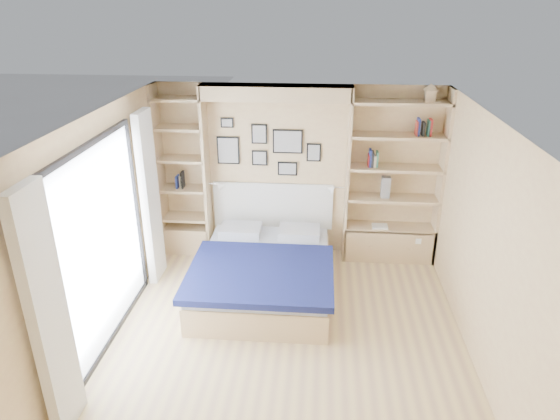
{
  "coord_description": "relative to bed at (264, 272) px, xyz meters",
  "views": [
    {
      "loc": [
        0.31,
        -4.56,
        3.58
      ],
      "look_at": [
        -0.15,
        0.9,
        1.22
      ],
      "focal_mm": 32.0,
      "sensor_mm": 36.0,
      "label": 1
    }
  ],
  "objects": [
    {
      "name": "ground",
      "position": [
        0.36,
        -1.02,
        -0.28
      ],
      "size": [
        4.5,
        4.5,
        0.0
      ],
      "primitive_type": "plane",
      "color": "#D3B978",
      "rests_on": "ground"
    },
    {
      "name": "room_shell",
      "position": [
        -0.02,
        0.5,
        0.8
      ],
      "size": [
        4.5,
        4.5,
        4.5
      ],
      "color": "#DABD84",
      "rests_on": "ground"
    },
    {
      "name": "bed",
      "position": [
        0.0,
        0.0,
        0.0
      ],
      "size": [
        1.76,
        2.31,
        1.07
      ],
      "color": "tan",
      "rests_on": "ground"
    },
    {
      "name": "photo_gallery",
      "position": [
        -0.09,
        1.2,
        1.33
      ],
      "size": [
        1.48,
        0.02,
        0.82
      ],
      "color": "black",
      "rests_on": "ground"
    },
    {
      "name": "reading_lamps",
      "position": [
        0.06,
        0.98,
        0.82
      ],
      "size": [
        1.92,
        0.12,
        0.15
      ],
      "color": "silver",
      "rests_on": "ground"
    },
    {
      "name": "shelf_decor",
      "position": [
        1.41,
        1.04,
        1.4
      ],
      "size": [
        3.54,
        0.23,
        2.03
      ],
      "color": "#A51E1E",
      "rests_on": "ground"
    },
    {
      "name": "deck_chair",
      "position": [
        -2.79,
        -0.97,
        0.06
      ],
      "size": [
        0.47,
        0.74,
        0.72
      ],
      "rotation": [
        0.0,
        0.0,
        -0.05
      ],
      "color": "tan",
      "rests_on": "ground"
    }
  ]
}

